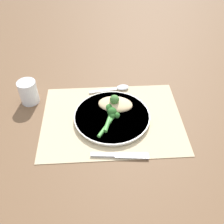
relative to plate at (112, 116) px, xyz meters
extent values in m
plane|color=brown|center=(0.00, 0.00, -0.01)|extent=(3.00, 3.00, 0.00)
cube|color=#C6B289|center=(0.00, 0.00, -0.01)|extent=(0.48, 0.35, 0.00)
cylinder|color=silver|center=(0.00, 0.00, 0.00)|extent=(0.25, 0.25, 0.01)
cylinder|color=beige|center=(0.00, 0.00, 0.00)|extent=(0.26, 0.26, 0.01)
ellipsoid|color=#DBBC89|center=(-0.01, -0.04, 0.02)|extent=(0.13, 0.10, 0.03)
sphere|color=#477F38|center=(-0.01, -0.04, 0.04)|extent=(0.03, 0.03, 0.03)
cylinder|color=#51A847|center=(0.01, 0.03, 0.01)|extent=(0.04, 0.09, 0.01)
sphere|color=#2D6B28|center=(0.00, -0.01, 0.02)|extent=(0.02, 0.02, 0.02)
sphere|color=#2D6B28|center=(-0.01, -0.01, 0.02)|extent=(0.02, 0.02, 0.02)
sphere|color=#2D6B28|center=(0.01, -0.02, 0.02)|extent=(0.03, 0.03, 0.03)
cylinder|color=#51A847|center=(0.02, 0.06, 0.01)|extent=(0.06, 0.09, 0.01)
sphere|color=#2D6B28|center=(0.00, 0.01, 0.02)|extent=(0.02, 0.02, 0.02)
sphere|color=#2D6B28|center=(-0.02, 0.01, 0.02)|extent=(0.02, 0.02, 0.02)
sphere|color=#2D6B28|center=(0.00, 0.00, 0.02)|extent=(0.03, 0.03, 0.03)
cube|color=silver|center=(-0.05, 0.16, -0.01)|extent=(0.10, 0.03, 0.00)
cube|color=#AFAFB3|center=(0.04, 0.16, -0.01)|extent=(0.07, 0.02, 0.01)
cube|color=silver|center=(0.03, -0.15, -0.01)|extent=(0.11, 0.03, 0.00)
ellipsoid|color=silver|center=(-0.05, -0.16, 0.00)|extent=(0.05, 0.04, 0.01)
cylinder|color=silver|center=(0.29, -0.11, 0.03)|extent=(0.07, 0.07, 0.09)
camera|label=1|loc=(0.04, 0.64, 0.62)|focal=42.00mm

